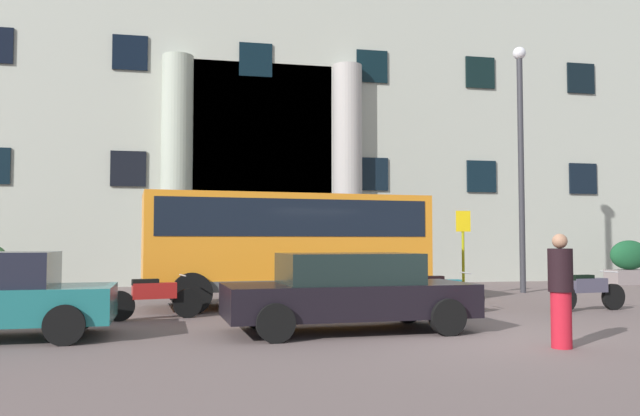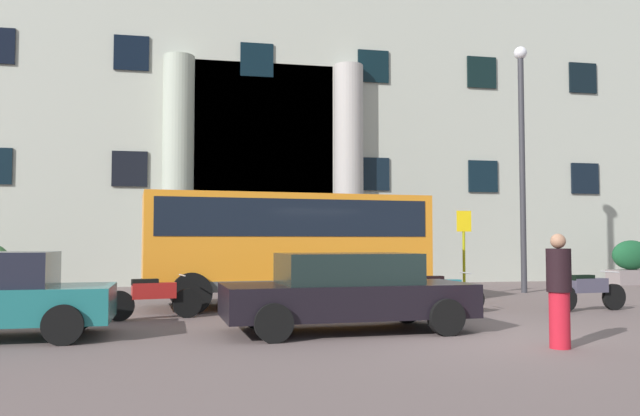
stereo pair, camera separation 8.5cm
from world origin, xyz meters
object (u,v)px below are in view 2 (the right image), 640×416
at_px(motorcycle_far_end, 152,297).
at_px(hedge_planter_west, 233,267).
at_px(orange_minibus, 287,240).
at_px(lamppost_plaza_centre, 522,148).
at_px(white_taxi_kerbside, 347,291).
at_px(hedge_planter_entrance_right, 371,266).
at_px(hedge_planter_east, 632,263).
at_px(scooter_by_planter, 437,292).
at_px(motorcycle_near_kerb, 588,291).
at_px(bus_stop_sign, 464,243).
at_px(pedestrian_man_crossing, 559,290).

bearing_deg(motorcycle_far_end, hedge_planter_west, 61.86).
bearing_deg(orange_minibus, hedge_planter_west, 95.07).
height_order(orange_minibus, lamppost_plaza_centre, lamppost_plaza_centre).
distance_m(hedge_planter_west, white_taxi_kerbside, 10.08).
xyz_separation_m(hedge_planter_entrance_right, lamppost_plaza_centre, (4.15, -2.54, 3.69)).
height_order(orange_minibus, hedge_planter_east, orange_minibus).
height_order(hedge_planter_east, scooter_by_planter, hedge_planter_east).
bearing_deg(lamppost_plaza_centre, motorcycle_near_kerb, -103.54).
bearing_deg(hedge_planter_east, motorcycle_far_end, -156.23).
xyz_separation_m(hedge_planter_west, motorcycle_far_end, (-2.11, -7.53, -0.28)).
relative_size(motorcycle_near_kerb, scooter_by_planter, 0.95).
xyz_separation_m(orange_minibus, hedge_planter_west, (-0.96, 5.35, -0.88)).
bearing_deg(hedge_planter_west, bus_stop_sign, -30.57).
distance_m(motorcycle_near_kerb, scooter_by_planter, 3.52).
xyz_separation_m(hedge_planter_east, motorcycle_far_end, (-16.55, -7.29, -0.32)).
height_order(orange_minibus, motorcycle_near_kerb, orange_minibus).
distance_m(bus_stop_sign, scooter_by_planter, 4.69).
bearing_deg(lamppost_plaza_centre, hedge_planter_east, 24.52).
bearing_deg(scooter_by_planter, orange_minibus, 143.29).
relative_size(scooter_by_planter, lamppost_plaza_centre, 0.27).
bearing_deg(hedge_planter_west, lamppost_plaza_centre, -18.20).
bearing_deg(motorcycle_far_end, hedge_planter_east, 11.31).
bearing_deg(white_taxi_kerbside, lamppost_plaza_centre, 40.77).
distance_m(hedge_planter_west, pedestrian_man_crossing, 12.95).
distance_m(bus_stop_sign, pedestrian_man_crossing, 8.89).
xyz_separation_m(bus_stop_sign, lamppost_plaza_centre, (2.36, 0.89, 2.93)).
distance_m(hedge_planter_east, motorcycle_near_kerb, 10.33).
distance_m(motorcycle_near_kerb, motorcycle_far_end, 9.61).
bearing_deg(hedge_planter_entrance_right, scooter_by_planter, -94.50).
height_order(orange_minibus, scooter_by_planter, orange_minibus).
bearing_deg(lamppost_plaza_centre, scooter_by_planter, -134.62).
height_order(hedge_planter_entrance_right, lamppost_plaza_centre, lamppost_plaza_centre).
xyz_separation_m(motorcycle_near_kerb, pedestrian_man_crossing, (-3.45, -4.42, 0.40)).
bearing_deg(white_taxi_kerbside, hedge_planter_west, 94.33).
height_order(hedge_planter_east, hedge_planter_west, hedge_planter_east).
xyz_separation_m(bus_stop_sign, hedge_planter_entrance_right, (-1.79, 3.43, -0.76)).
bearing_deg(hedge_planter_entrance_right, hedge_planter_west, 176.00).
height_order(bus_stop_sign, motorcycle_far_end, bus_stop_sign).
height_order(hedge_planter_entrance_right, pedestrian_man_crossing, pedestrian_man_crossing).
bearing_deg(motorcycle_near_kerb, pedestrian_man_crossing, -135.06).
relative_size(hedge_planter_west, hedge_planter_entrance_right, 0.86).
bearing_deg(hedge_planter_west, pedestrian_man_crossing, -71.84).
height_order(bus_stop_sign, pedestrian_man_crossing, bus_stop_sign).
height_order(orange_minibus, motorcycle_far_end, orange_minibus).
bearing_deg(motorcycle_near_kerb, orange_minibus, 151.73).
bearing_deg(lamppost_plaza_centre, motorcycle_far_end, -156.63).
relative_size(motorcycle_far_end, pedestrian_man_crossing, 1.14).
relative_size(hedge_planter_east, hedge_planter_entrance_right, 0.85).
relative_size(orange_minibus, hedge_planter_east, 4.34).
height_order(hedge_planter_east, lamppost_plaza_centre, lamppost_plaza_centre).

